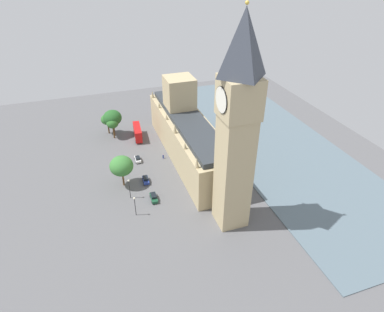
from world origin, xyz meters
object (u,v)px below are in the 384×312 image
Objects in this scene: clock_tower at (237,127)px; double_decker_bus_midblock at (138,132)px; car_dark_green_by_river_gate at (154,197)px; street_lamp_slot_10 at (129,186)px; parliament_building at (187,134)px; plane_tree_near_tower at (112,118)px; car_white_kerbside at (138,159)px; car_blue_under_trees at (146,180)px; pedestrian_far_end at (163,156)px; street_lamp_opposite_hall at (135,203)px; plane_tree_corner at (107,120)px; plane_tree_leading at (121,166)px; plane_tree_trailing at (112,123)px.

double_decker_bus_midblock is (14.58, -53.03, -25.36)m from clock_tower.
car_dark_green_by_river_gate is 7.84m from street_lamp_slot_10.
plane_tree_near_tower is (22.67, -22.18, -0.58)m from parliament_building.
car_white_kerbside is 0.97× the size of car_blue_under_trees.
pedestrian_far_end is at bearing -67.06° from double_decker_bus_midblock.
street_lamp_opposite_hall reaches higher than car_dark_green_by_river_gate.
street_lamp_opposite_hall is (5.73, 14.05, 3.42)m from car_blue_under_trees.
clock_tower is 6.73× the size of plane_tree_corner.
plane_tree_corner is (6.85, -23.87, 5.07)m from car_white_kerbside.
parliament_building is 34.84× the size of pedestrian_far_end.
street_lamp_slot_10 is (-1.02, 42.79, -1.42)m from plane_tree_corner.
car_white_kerbside is 25.35m from plane_tree_corner.
plane_tree_leading is 15.03m from street_lamp_opposite_hall.
clock_tower is at bearing 111.40° from plane_tree_near_tower.
parliament_building is at bearing 135.62° from plane_tree_near_tower.
plane_tree_trailing is at bearing -67.48° from clock_tower.
car_white_kerbside is 2.51× the size of pedestrian_far_end.
plane_tree_leading is (1.70, 33.37, -0.45)m from plane_tree_near_tower.
car_dark_green_by_river_gate is at bearing 149.96° from pedestrian_far_end.
plane_tree_trailing is (5.86, -41.18, 5.33)m from car_dark_green_by_river_gate.
plane_tree_near_tower is at bearing 153.17° from double_decker_bus_midblock.
double_decker_bus_midblock is (14.46, -17.05, -5.46)m from parliament_building.
plane_tree_near_tower is 1.31× the size of plane_tree_corner.
pedestrian_far_end is 25.35m from plane_tree_trailing.
street_lamp_opposite_hall is (0.70, 48.10, -3.22)m from plane_tree_near_tower.
parliament_building is at bearing -142.57° from car_blue_under_trees.
pedestrian_far_end is at bearing -144.59° from plane_tree_leading.
parliament_building is at bearing -127.02° from car_dark_green_by_river_gate.
clock_tower is 40.66m from plane_tree_leading.
street_lamp_slot_10 is at bearing 89.39° from plane_tree_trailing.
car_blue_under_trees is 0.40× the size of plane_tree_near_tower.
car_white_kerbside is at bearing 103.13° from plane_tree_near_tower.
car_blue_under_trees is (-0.05, 12.68, -0.00)m from car_white_kerbside.
pedestrian_far_end is 0.16× the size of plane_tree_near_tower.
plane_tree_trailing is at bearing -92.31° from plane_tree_leading.
street_lamp_opposite_hall is (0.26, 45.99, -1.92)m from plane_tree_trailing.
plane_tree_near_tower reaches higher than car_white_kerbside.
plane_tree_near_tower is (8.21, -5.14, 4.88)m from double_decker_bus_midblock.
car_dark_green_by_river_gate is (2.79, 38.15, -1.75)m from double_decker_bus_midblock.
pedestrian_far_end is 0.27× the size of street_lamp_opposite_hall.
double_decker_bus_midblock is 1.02× the size of plane_tree_near_tower.
parliament_building reaches higher than car_white_kerbside.
street_lamp_opposite_hall is (8.91, 42.97, 1.67)m from double_decker_bus_midblock.
plane_tree_corner is 0.98× the size of plane_tree_trailing.
street_lamp_opposite_hall is at bearing 91.32° from plane_tree_corner.
parliament_building is 35.10m from street_lamp_opposite_hall.
pedestrian_far_end is 27.13m from plane_tree_near_tower.
plane_tree_corner is at bearing -45.17° from parliament_building.
parliament_building is 6.92× the size of plane_tree_trailing.
plane_tree_near_tower is 1.61× the size of street_lamp_slot_10.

